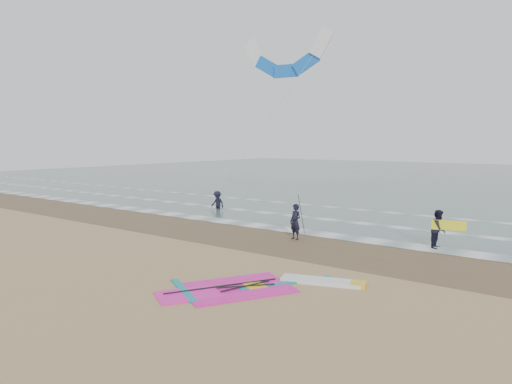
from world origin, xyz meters
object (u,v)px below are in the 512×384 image
Objects in this scene: person_wading at (217,198)px; surf_kite at (286,60)px; person_standing at (295,222)px; windsurf_rig at (260,286)px; person_walking at (439,229)px.

person_wading is 9.56m from surf_kite.
person_wading is at bearing 166.99° from person_standing.
windsurf_rig is 3.33× the size of person_walking.
windsurf_rig is at bearing -60.24° from surf_kite.
person_standing is (-2.65, 6.37, 0.77)m from windsurf_rig.
person_walking is (2.92, 8.36, 0.76)m from windsurf_rig.
person_wading is (-8.65, 4.72, -0.02)m from person_standing.
surf_kite reaches higher than person_wading.
person_walking is at bearing 35.26° from person_standing.
surf_kite is at bearing 119.76° from windsurf_rig.
windsurf_rig is 8.88m from person_walking.
person_standing is 5.91m from person_walking.
windsurf_rig is at bearing -51.77° from person_standing.
windsurf_rig is 3.30× the size of person_standing.
surf_kite reaches higher than windsurf_rig.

